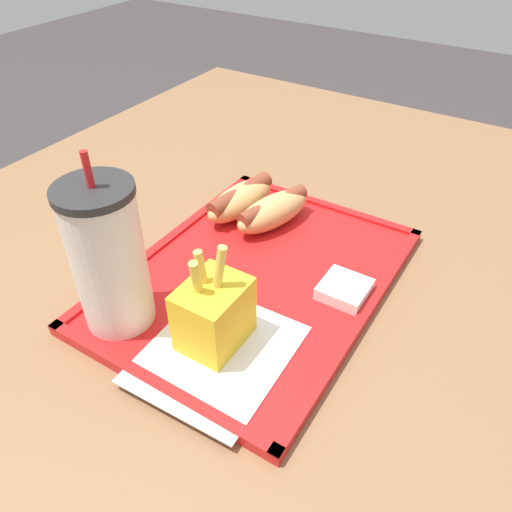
{
  "coord_description": "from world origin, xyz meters",
  "views": [
    {
      "loc": [
        -0.41,
        -0.28,
        1.17
      ],
      "look_at": [
        -0.03,
        -0.04,
        0.81
      ],
      "focal_mm": 35.0,
      "sensor_mm": 36.0,
      "label": 1
    }
  ],
  "objects": [
    {
      "name": "food_tray",
      "position": [
        -0.03,
        -0.04,
        0.78
      ],
      "size": [
        0.38,
        0.28,
        0.01
      ],
      "color": "red",
      "rests_on": "dining_table"
    },
    {
      "name": "paper_napkin",
      "position": [
        -0.15,
        -0.07,
        0.78
      ],
      "size": [
        0.16,
        0.14,
        0.0
      ],
      "color": "white",
      "rests_on": "food_tray"
    },
    {
      "name": "hot_dog_far",
      "position": [
        0.08,
        0.05,
        0.8
      ],
      "size": [
        0.13,
        0.06,
        0.04
      ],
      "color": "tan",
      "rests_on": "food_tray"
    },
    {
      "name": "soda_cup",
      "position": [
        -0.16,
        0.05,
        0.86
      ],
      "size": [
        0.08,
        0.08,
        0.2
      ],
      "color": "silver",
      "rests_on": "food_tray"
    },
    {
      "name": "sauce_cup_mayo",
      "position": [
        -0.0,
        -0.14,
        0.79
      ],
      "size": [
        0.05,
        0.05,
        0.02
      ],
      "color": "silver",
      "rests_on": "food_tray"
    },
    {
      "name": "fries_carton",
      "position": [
        -0.13,
        -0.06,
        0.82
      ],
      "size": [
        0.07,
        0.06,
        0.12
      ],
      "color": "gold",
      "rests_on": "food_tray"
    },
    {
      "name": "dining_table",
      "position": [
        0.0,
        0.0,
        0.38
      ],
      "size": [
        1.21,
        0.94,
        0.77
      ],
      "color": "brown",
      "rests_on": "ground_plane"
    },
    {
      "name": "hot_dog_near",
      "position": [
        0.08,
        -0.0,
        0.8
      ],
      "size": [
        0.13,
        0.08,
        0.04
      ],
      "color": "tan",
      "rests_on": "food_tray"
    }
  ]
}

